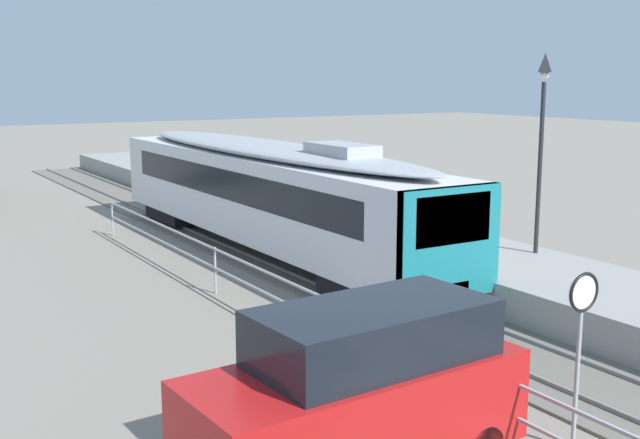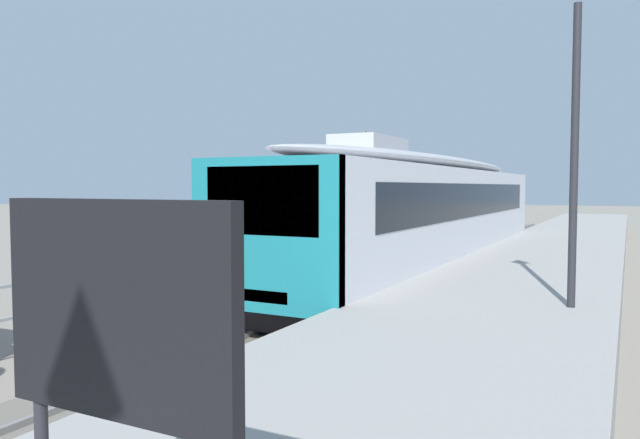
{
  "view_description": "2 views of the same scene",
  "coord_description": "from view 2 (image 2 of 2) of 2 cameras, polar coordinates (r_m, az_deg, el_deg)",
  "views": [
    {
      "loc": [
        -11.35,
        2.68,
        5.59
      ],
      "look_at": [
        -1.0,
        19.49,
        2.0
      ],
      "focal_mm": 43.65,
      "sensor_mm": 36.0,
      "label": 1
    },
    {
      "loc": [
        5.28,
        7.37,
        2.75
      ],
      "look_at": [
        -1.0,
        19.49,
        2.0
      ],
      "focal_mm": 33.55,
      "sensor_mm": 36.0,
      "label": 2
    }
  ],
  "objects": [
    {
      "name": "station_platform",
      "position": [
        14.95,
        19.36,
        -5.88
      ],
      "size": [
        3.9,
        60.0,
        0.9
      ],
      "primitive_type": "cube",
      "color": "#999691",
      "rests_on": "ground"
    },
    {
      "name": "platform_notice_board",
      "position": [
        2.61,
        -18.78,
        -9.49
      ],
      "size": [
        1.2,
        0.08,
        1.8
      ],
      "color": "#232328",
      "rests_on": "station_platform"
    },
    {
      "name": "tree_behind_station_far",
      "position": [
        35.63,
        4.4,
        5.22
      ],
      "size": [
        4.86,
        4.86,
        6.08
      ],
      "color": "brown",
      "rests_on": "ground"
    },
    {
      "name": "track_rails",
      "position": [
        15.79,
        7.49,
        -6.78
      ],
      "size": [
        3.2,
        60.0,
        0.14
      ],
      "color": "#6B665B",
      "rests_on": "ground"
    },
    {
      "name": "tree_behind_carpark",
      "position": [
        42.28,
        3.78,
        4.59
      ],
      "size": [
        4.45,
        4.45,
        5.64
      ],
      "color": "brown",
      "rests_on": "ground"
    },
    {
      "name": "commuter_train",
      "position": [
        17.86,
        10.18,
        1.14
      ],
      "size": [
        2.82,
        18.09,
        3.74
      ],
      "color": "silver",
      "rests_on": "track_rails"
    },
    {
      "name": "ground_plane",
      "position": [
        17.04,
        -2.09,
        -6.15
      ],
      "size": [
        160.0,
        160.0,
        0.0
      ],
      "primitive_type": "plane",
      "color": "gray"
    },
    {
      "name": "platform_lamp_mid_platform",
      "position": [
        10.06,
        23.27,
        13.62
      ],
      "size": [
        0.34,
        0.34,
        5.35
      ],
      "color": "#232328",
      "rests_on": "station_platform"
    }
  ]
}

